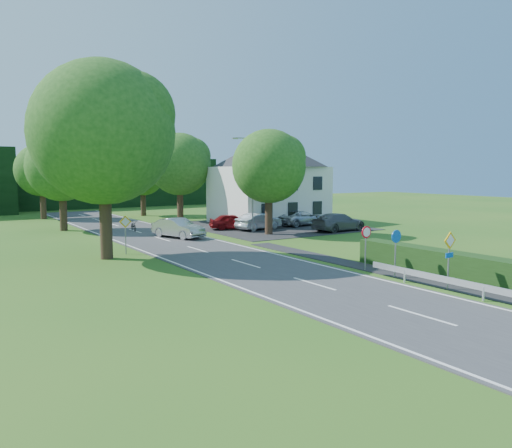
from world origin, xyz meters
TOP-DOWN VIEW (x-y plane):
  - road at (0.00, 20.00)m, footprint 7.00×80.00m
  - parking_pad at (12.00, 33.00)m, footprint 14.00×16.00m
  - line_edge_left at (-3.25, 20.00)m, footprint 0.12×80.00m
  - line_edge_right at (3.25, 20.00)m, footprint 0.12×80.00m
  - line_centre at (0.00, 20.00)m, footprint 0.12×80.00m
  - tree_main at (-6.00, 24.00)m, footprint 9.40×9.40m
  - tree_left_far at (-5.00, 40.00)m, footprint 7.00×7.00m
  - tree_right_far at (7.00, 42.00)m, footprint 7.40×7.40m
  - tree_left_back at (-4.50, 52.00)m, footprint 6.60×6.60m
  - tree_right_back at (6.00, 50.00)m, footprint 6.20×6.20m
  - tree_right_mid at (8.50, 28.00)m, footprint 7.00×7.00m
  - treeline_right at (8.00, 66.00)m, footprint 30.00×5.00m
  - house_white at (14.00, 36.00)m, footprint 10.60×8.40m
  - streetlight at (8.06, 30.00)m, footprint 2.03×0.18m
  - sign_priority_right at (4.30, 7.98)m, footprint 0.78×0.09m
  - sign_roundabout at (4.30, 10.98)m, footprint 0.64×0.08m
  - sign_speed_limit at (4.30, 12.97)m, footprint 0.64×0.11m
  - sign_priority_left at (-4.50, 24.98)m, footprint 0.78×0.09m
  - moving_car at (1.34, 30.01)m, footprint 3.00×4.86m
  - motorcycle at (-0.04, 36.24)m, footprint 0.78×1.73m
  - parked_car_red at (7.69, 32.53)m, footprint 4.34×2.84m
  - parked_car_silver_a at (9.49, 31.00)m, footprint 4.69×2.47m
  - parked_car_grey at (14.83, 26.50)m, footprint 5.41×2.49m
  - parked_car_silver_b at (14.78, 31.72)m, footprint 5.23×2.95m
  - parasol at (12.32, 33.49)m, footprint 2.57×2.61m

SIDE VIEW (x-z plane):
  - road at x=0.00m, z-range 0.00..0.04m
  - parking_pad at x=12.00m, z-range 0.00..0.04m
  - line_edge_left at x=-3.25m, z-range 0.04..0.05m
  - line_edge_right at x=3.25m, z-range 0.04..0.05m
  - line_centre at x=0.00m, z-range 0.04..0.05m
  - motorcycle at x=-0.04m, z-range 0.04..0.92m
  - parked_car_red at x=7.69m, z-range 0.04..1.42m
  - parked_car_silver_b at x=14.78m, z-range 0.04..1.42m
  - parked_car_silver_a at x=9.49m, z-range 0.04..1.51m
  - moving_car at x=1.34m, z-range 0.04..1.55m
  - parked_car_grey at x=14.83m, z-range 0.04..1.57m
  - parasol at x=12.32m, z-range 0.04..2.03m
  - sign_roundabout at x=4.30m, z-range 0.49..2.86m
  - sign_priority_left at x=-4.50m, z-range 0.50..2.94m
  - sign_speed_limit at x=4.30m, z-range 0.58..2.95m
  - sign_priority_right at x=4.30m, z-range 0.50..3.09m
  - treeline_right at x=8.00m, z-range 0.00..7.00m
  - tree_right_back at x=6.00m, z-range 0.00..7.56m
  - tree_left_back at x=-4.50m, z-range 0.00..8.07m
  - tree_left_far at x=-5.00m, z-range 0.00..8.58m
  - tree_right_mid at x=8.50m, z-range 0.00..8.58m
  - house_white at x=14.00m, z-range 0.11..8.71m
  - streetlight at x=8.06m, z-range 0.46..8.46m
  - tree_right_far at x=7.00m, z-range 0.00..9.09m
  - tree_main at x=-6.00m, z-range 0.00..11.64m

